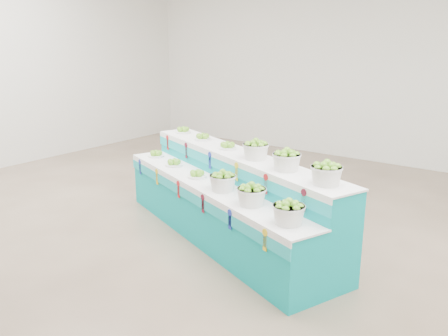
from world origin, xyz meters
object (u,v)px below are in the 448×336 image
Objects in this scene: basket_lower_left at (223,181)px; plate_upper_mid at (203,136)px; display_stand at (224,197)px; basket_upper_right at (326,173)px.

plate_upper_mid is (-0.98, 0.86, 0.24)m from basket_lower_left.
basket_lower_left is 1.31× the size of plate_upper_mid.
plate_upper_mid reaches higher than basket_lower_left.
display_stand is 1.60m from basket_upper_right.
plate_upper_mid is at bearing 166.22° from display_stand.
basket_upper_right is at bearing 0.01° from basket_lower_left.
plate_upper_mid is at bearing 138.93° from basket_lower_left.
basket_lower_left is at bearing -179.99° from basket_upper_right.
basket_lower_left is 1.00× the size of basket_upper_right.
basket_upper_right is (1.21, 0.00, 0.30)m from basket_lower_left.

